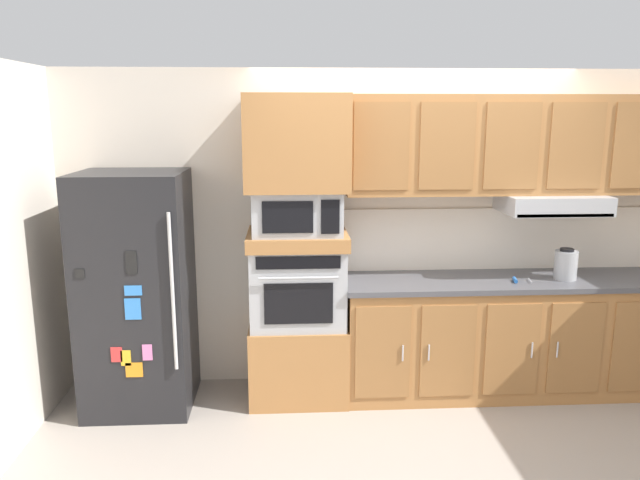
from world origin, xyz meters
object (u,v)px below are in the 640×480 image
at_px(screwdriver, 516,280).
at_px(microwave, 297,211).
at_px(electric_kettle, 566,265).
at_px(built_in_oven, 298,284).
at_px(refrigerator, 137,292).

bearing_deg(screwdriver, microwave, 176.45).
height_order(screwdriver, electric_kettle, electric_kettle).
bearing_deg(built_in_oven, microwave, -0.77).
bearing_deg(screwdriver, refrigerator, 179.30).
bearing_deg(built_in_oven, refrigerator, -176.72).
relative_size(microwave, screwdriver, 4.35).
bearing_deg(electric_kettle, refrigerator, -179.64).
distance_m(microwave, electric_kettle, 2.09).
bearing_deg(refrigerator, electric_kettle, 0.36).
relative_size(refrigerator, built_in_oven, 2.51).
height_order(built_in_oven, screwdriver, built_in_oven).
xyz_separation_m(screwdriver, electric_kettle, (0.40, 0.05, 0.10)).
relative_size(built_in_oven, microwave, 1.09).
relative_size(built_in_oven, electric_kettle, 2.92).
xyz_separation_m(refrigerator, electric_kettle, (3.23, 0.02, 0.15)).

